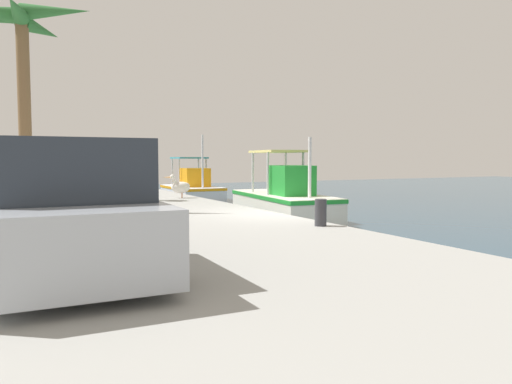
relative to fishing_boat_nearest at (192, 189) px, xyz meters
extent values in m
cube|color=#9E9E99|center=(13.39, -7.46, -0.18)|extent=(36.00, 10.00, 0.80)
cube|color=white|center=(-0.08, 0.00, -0.21)|extent=(4.56, 2.18, 0.74)
cube|color=orange|center=(-0.08, 0.00, 0.08)|extent=(4.60, 2.22, 0.12)
cube|color=orange|center=(0.49, -0.01, 0.63)|extent=(1.29, 1.28, 0.94)
cylinder|color=silver|center=(-1.11, -0.71, 0.87)|extent=(0.08, 0.08, 1.42)
cylinder|color=silver|center=(-1.08, 0.75, 0.87)|extent=(0.08, 0.08, 1.42)
cylinder|color=silver|center=(0.11, -0.74, 0.87)|extent=(0.08, 0.08, 1.42)
cylinder|color=silver|center=(0.14, 0.73, 0.87)|extent=(0.08, 0.08, 1.42)
cube|color=teal|center=(-0.49, 0.01, 1.62)|extent=(1.86, 1.57, 0.08)
cylinder|color=silver|center=(1.62, -0.03, 1.45)|extent=(0.10, 0.10, 2.59)
torus|color=orange|center=(0.49, 0.68, 0.63)|extent=(0.54, 0.11, 0.54)
cube|color=silver|center=(9.78, -0.24, -0.09)|extent=(5.53, 2.42, 0.98)
cube|color=#1E8C2D|center=(9.78, -0.24, 0.32)|extent=(5.58, 2.47, 0.12)
cube|color=#1E8C2D|center=(10.45, -0.32, 0.88)|extent=(1.62, 1.26, 0.96)
cylinder|color=silver|center=(8.51, -0.74, 1.09)|extent=(0.08, 0.08, 1.39)
cylinder|color=silver|center=(8.66, 0.53, 1.09)|extent=(0.08, 0.08, 1.39)
cylinder|color=silver|center=(9.95, -0.90, 1.09)|extent=(0.08, 0.08, 1.39)
cylinder|color=silver|center=(10.09, 0.37, 1.09)|extent=(0.08, 0.08, 1.39)
cube|color=#D8CC72|center=(9.30, -0.19, 1.83)|extent=(2.31, 1.58, 0.08)
cylinder|color=silver|center=(11.78, -0.47, 1.31)|extent=(0.10, 0.10, 1.82)
torus|color=orange|center=(10.45, 0.29, 0.88)|extent=(0.55, 0.16, 0.54)
cylinder|color=tan|center=(7.72, -3.11, 0.33)|extent=(0.04, 0.04, 0.22)
cylinder|color=tan|center=(7.84, -3.14, 0.33)|extent=(0.04, 0.04, 0.22)
ellipsoid|color=white|center=(7.76, -3.18, 0.58)|extent=(0.48, 0.70, 0.40)
ellipsoid|color=silver|center=(7.78, -3.13, 0.64)|extent=(0.50, 0.62, 0.28)
cylinder|color=white|center=(7.71, -3.36, 0.80)|extent=(0.14, 0.21, 0.27)
sphere|color=white|center=(7.69, -3.44, 0.96)|extent=(0.20, 0.20, 0.16)
cone|color=#F2B272|center=(7.64, -3.63, 0.94)|extent=(0.15, 0.31, 0.07)
cylinder|color=#3F3F42|center=(8.42, -4.43, 0.65)|extent=(0.16, 0.16, 0.87)
cylinder|color=#3F3F42|center=(8.24, -4.35, 0.65)|extent=(0.16, 0.16, 0.87)
cube|color=#33663F|center=(8.33, -4.39, 1.39)|extent=(0.46, 0.38, 0.61)
cylinder|color=#33663F|center=(8.56, -4.49, 1.37)|extent=(0.10, 0.10, 0.58)
cylinder|color=#33663F|center=(8.11, -4.29, 1.37)|extent=(0.10, 0.10, 0.58)
sphere|color=tan|center=(8.33, -4.39, 1.83)|extent=(0.22, 0.22, 0.22)
cylinder|color=black|center=(16.55, -7.00, 0.52)|extent=(0.60, 0.19, 0.60)
cylinder|color=black|center=(19.09, -7.05, 0.52)|extent=(0.60, 0.19, 0.60)
cube|color=#A5ADB7|center=(17.81, -7.87, 0.73)|extent=(4.13, 1.77, 0.76)
cube|color=#262D38|center=(17.96, -7.88, 1.45)|extent=(2.23, 1.60, 0.68)
cylinder|color=#333338|center=(0.92, -2.91, 0.47)|extent=(0.23, 0.23, 0.51)
cylinder|color=#333338|center=(15.93, -2.91, 0.49)|extent=(0.24, 0.24, 0.55)
cylinder|color=brown|center=(9.94, -8.08, 2.68)|extent=(0.32, 0.32, 4.92)
cone|color=#2D6B33|center=(10.77, -8.23, 5.17)|extent=(1.74, 0.72, 0.44)
cone|color=#2D6B33|center=(10.38, -7.30, 5.33)|extent=(1.27, 1.78, 0.44)
cone|color=#2D6B33|center=(9.29, -7.59, 5.08)|extent=(1.56, 1.33, 0.44)
camera|label=1|loc=(24.13, -8.53, 1.57)|focal=34.47mm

